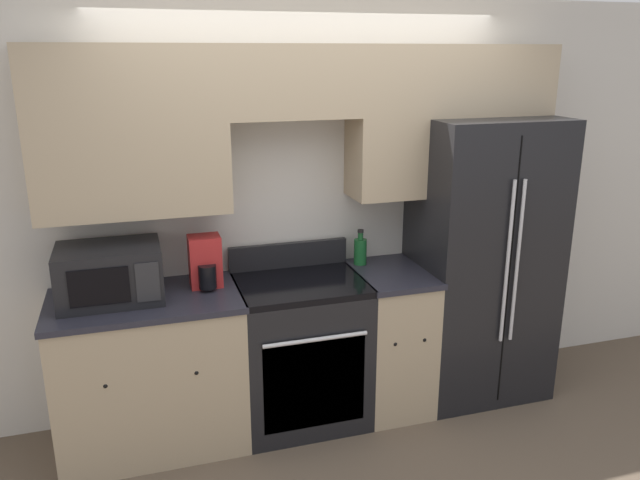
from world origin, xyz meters
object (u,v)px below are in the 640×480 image
(refrigerator, at_px, (479,259))
(microwave, at_px, (110,273))
(oven_range, at_px, (301,350))
(bottle, at_px, (360,250))

(refrigerator, height_order, microwave, refrigerator)
(oven_range, height_order, bottle, bottle)
(oven_range, height_order, refrigerator, refrigerator)
(oven_range, bearing_deg, bottle, 22.77)
(oven_range, relative_size, bottle, 4.71)
(oven_range, xyz_separation_m, refrigerator, (1.26, 0.04, 0.47))
(bottle, bearing_deg, oven_range, -157.23)
(microwave, bearing_deg, bottle, 6.03)
(oven_range, xyz_separation_m, bottle, (0.46, 0.19, 0.56))
(oven_range, distance_m, refrigerator, 1.34)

